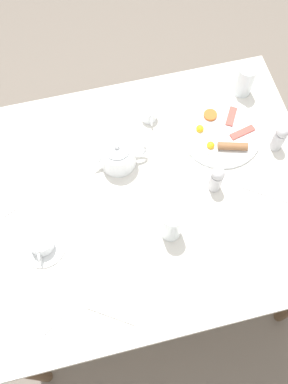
# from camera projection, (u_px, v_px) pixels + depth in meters

# --- Properties ---
(ground_plane) EXTENTS (8.00, 8.00, 0.00)m
(ground_plane) POSITION_uv_depth(u_px,v_px,m) (144.00, 259.00, 2.16)
(ground_plane) COLOR #70665B
(table) EXTENTS (0.92, 1.16, 0.75)m
(table) POSITION_uv_depth(u_px,v_px,m) (144.00, 203.00, 1.55)
(table) COLOR silver
(table) RESTS_ON ground_plane
(breakfast_plate) EXTENTS (0.29, 0.29, 0.04)m
(breakfast_plate) POSITION_uv_depth(u_px,v_px,m) (220.00, 133.00, 1.57)
(breakfast_plate) COLOR white
(breakfast_plate) RESTS_ON table
(teapot_near) EXTENTS (0.12, 0.20, 0.11)m
(teapot_near) POSITION_uv_depth(u_px,v_px,m) (118.00, 155.00, 1.49)
(teapot_near) COLOR white
(teapot_near) RESTS_ON table
(teacup_with_saucer_left) EXTENTS (0.14, 0.14, 0.06)m
(teacup_with_saucer_left) POSITION_uv_depth(u_px,v_px,m) (42.00, 244.00, 1.38)
(teacup_with_saucer_left) COLOR white
(teacup_with_saucer_left) RESTS_ON table
(water_glass_tall) EXTENTS (0.06, 0.06, 0.13)m
(water_glass_tall) POSITION_uv_depth(u_px,v_px,m) (245.00, 80.00, 1.60)
(water_glass_tall) COLOR white
(water_glass_tall) RESTS_ON table
(water_glass_short) EXTENTS (0.06, 0.06, 0.14)m
(water_glass_short) POSITION_uv_depth(u_px,v_px,m) (172.00, 225.00, 1.36)
(water_glass_short) COLOR white
(water_glass_short) RESTS_ON table
(creamer_jug) EXTENTS (0.08, 0.06, 0.05)m
(creamer_jug) POSITION_uv_depth(u_px,v_px,m) (149.00, 114.00, 1.59)
(creamer_jug) COLOR white
(creamer_jug) RESTS_ON table
(pepper_grinder) EXTENTS (0.04, 0.04, 0.12)m
(pepper_grinder) POSITION_uv_depth(u_px,v_px,m) (280.00, 137.00, 1.50)
(pepper_grinder) COLOR #BCBCC1
(pepper_grinder) RESTS_ON table
(salt_grinder) EXTENTS (0.04, 0.04, 0.12)m
(salt_grinder) POSITION_uv_depth(u_px,v_px,m) (216.00, 179.00, 1.44)
(salt_grinder) COLOR #BCBCC1
(salt_grinder) RESTS_ON table
(napkin_folded) EXTENTS (0.18, 0.19, 0.01)m
(napkin_folded) POSITION_uv_depth(u_px,v_px,m) (117.00, 297.00, 1.34)
(napkin_folded) COLOR white
(napkin_folded) RESTS_ON table
(fork_by_plate) EXTENTS (0.16, 0.08, 0.00)m
(fork_by_plate) POSITION_uv_depth(u_px,v_px,m) (231.00, 284.00, 1.36)
(fork_by_plate) COLOR silver
(fork_by_plate) RESTS_ON table
(knife_by_plate) EXTENTS (0.13, 0.19, 0.00)m
(knife_by_plate) POSITION_uv_depth(u_px,v_px,m) (273.00, 196.00, 1.48)
(knife_by_plate) COLOR silver
(knife_by_plate) RESTS_ON table
(spoon_for_tea) EXTENTS (0.10, 0.14, 0.00)m
(spoon_for_tea) POSITION_uv_depth(u_px,v_px,m) (54.00, 323.00, 1.31)
(spoon_for_tea) COLOR silver
(spoon_for_tea) RESTS_ON table
(fork_spare) EXTENTS (0.08, 0.15, 0.00)m
(fork_spare) POSITION_uv_depth(u_px,v_px,m) (1.00, 217.00, 1.45)
(fork_spare) COLOR silver
(fork_spare) RESTS_ON table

